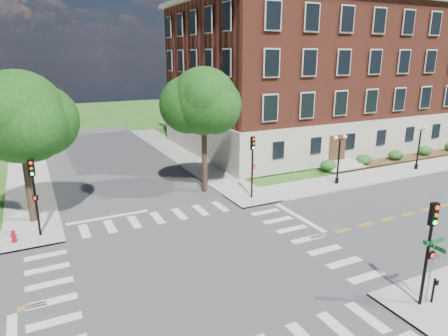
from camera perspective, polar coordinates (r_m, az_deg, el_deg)
name	(u,v)px	position (r m, az deg, el deg)	size (l,w,h in m)	color
ground	(198,266)	(21.85, -3.72, -13.78)	(160.00, 160.00, 0.00)	#2A5217
road_ew	(198,266)	(21.85, -3.72, -13.77)	(90.00, 12.00, 0.01)	#3D3D3F
road_ns	(198,266)	(21.85, -3.72, -13.77)	(12.00, 90.00, 0.01)	#3D3D3F
sidewalk_ne	(278,163)	(41.36, 7.75, 0.68)	(34.00, 34.00, 0.12)	#9E9B93
crosswalk_east	(307,239)	(25.16, 11.82, -9.92)	(2.20, 10.20, 0.02)	silver
stop_bar_east	(299,217)	(28.21, 10.65, -6.93)	(0.40, 5.50, 0.00)	silver
main_building	(310,76)	(50.44, 12.16, 12.74)	(30.60, 22.40, 16.50)	#B7B2A2
shrub_row	(395,161)	(45.72, 23.22, 0.91)	(18.00, 2.00, 1.30)	#1B531C
tree_c	(19,117)	(28.06, -27.23, 6.48)	(5.81, 5.81, 9.87)	#2F2217
tree_d	(204,101)	(31.22, -2.91, 9.49)	(5.25, 5.25, 9.87)	#2F2217
traffic_signal_se	(430,241)	(19.28, 27.31, -9.29)	(0.34, 0.38, 4.80)	black
traffic_signal_ne	(253,159)	(30.28, 4.10, 1.27)	(0.37, 0.43, 4.80)	black
traffic_signal_nw	(34,188)	(26.25, -25.49, -2.59)	(0.38, 0.46, 4.80)	black
twin_lamp_west	(339,156)	(35.15, 16.08, 1.62)	(1.36, 0.36, 4.23)	black
twin_lamp_east	(419,145)	(42.48, 26.10, 3.01)	(1.36, 0.36, 4.23)	black
street_sign_pole	(433,258)	(19.88, 27.64, -11.38)	(1.10, 1.10, 3.10)	gray
push_button_post	(434,289)	(20.69, 27.79, -15.06)	(0.14, 0.21, 1.20)	black
fire_hydrant	(14,236)	(26.94, -27.84, -8.64)	(0.35, 0.35, 0.75)	maroon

